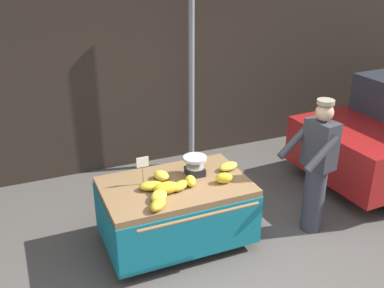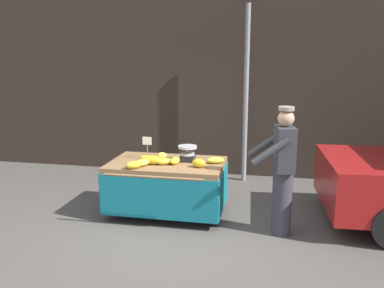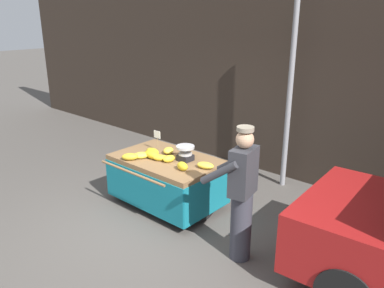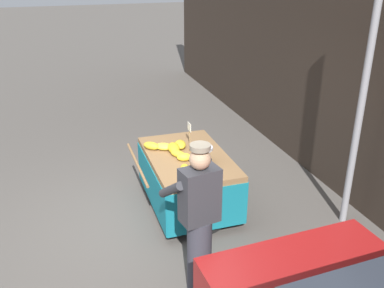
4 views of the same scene
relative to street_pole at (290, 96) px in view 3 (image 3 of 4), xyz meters
name	(u,v)px [view 3 (image 3 of 4)]	position (x,y,z in m)	size (l,w,h in m)	color
ground_plane	(147,232)	(-0.65, -2.69, -1.62)	(60.00, 60.00, 0.00)	#514C47
back_wall	(272,64)	(-0.65, 0.47, 0.43)	(16.00, 0.24, 4.12)	#332821
street_pole	(290,96)	(0.00, 0.00, 0.00)	(0.09, 0.09, 3.25)	gray
banana_cart	(167,171)	(-1.01, -1.92, -1.04)	(1.70, 1.27, 0.81)	olive
weighing_scale	(185,153)	(-0.72, -1.80, -0.70)	(0.28, 0.28, 0.24)	black
price_sign	(157,136)	(-1.35, -1.78, -0.57)	(0.14, 0.01, 0.34)	#997A51
banana_bunch_0	(160,158)	(-1.00, -2.06, -0.77)	(0.13, 0.24, 0.09)	gold
banana_bunch_1	(130,157)	(-1.36, -2.34, -0.76)	(0.13, 0.25, 0.11)	gold
banana_bunch_2	(205,165)	(-0.29, -1.84, -0.77)	(0.15, 0.26, 0.09)	yellow
banana_bunch_3	(182,166)	(-0.49, -2.11, -0.76)	(0.12, 0.20, 0.13)	gold
banana_bunch_4	(169,159)	(-0.86, -2.01, -0.77)	(0.12, 0.20, 0.11)	yellow
banana_bunch_5	(153,151)	(-1.30, -1.94, -0.77)	(0.16, 0.28, 0.09)	gold
banana_bunch_6	(152,154)	(-1.17, -2.07, -0.76)	(0.16, 0.29, 0.13)	gold
banana_bunch_7	(141,155)	(-1.30, -2.18, -0.77)	(0.16, 0.25, 0.09)	yellow
banana_bunch_8	(168,151)	(-1.12, -1.76, -0.77)	(0.15, 0.20, 0.10)	yellow
vendor_person	(241,194)	(0.65, -2.31, -0.75)	(0.64, 0.59, 1.71)	#383842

